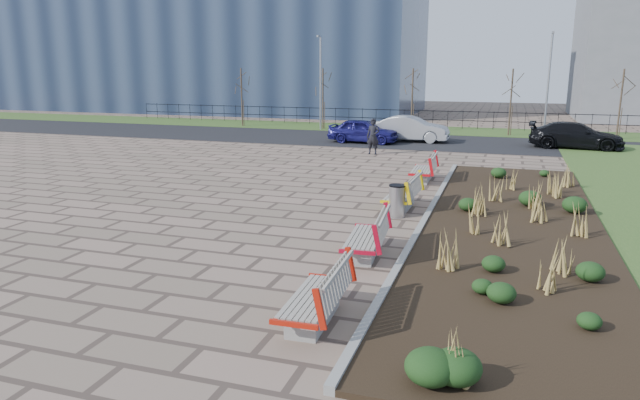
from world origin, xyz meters
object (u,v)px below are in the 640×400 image
(bench_b, at_px, (365,235))
(car_blue, at_px, (363,131))
(bench_a, at_px, (313,294))
(litter_bin, at_px, (397,201))
(pedestrian, at_px, (373,136))
(car_black, at_px, (576,135))
(lamp_east, at_px, (548,86))
(bench_d, at_px, (423,168))
(bench_c, at_px, (401,192))
(lamp_west, at_px, (321,84))
(car_silver, at_px, (410,129))

(bench_b, height_order, car_blue, car_blue)
(bench_a, relative_size, litter_bin, 2.29)
(bench_a, distance_m, car_blue, 22.92)
(pedestrian, distance_m, car_black, 10.87)
(lamp_east, bearing_deg, bench_b, -101.61)
(bench_d, bearing_deg, car_blue, 114.05)
(bench_c, bearing_deg, lamp_west, 116.60)
(litter_bin, bearing_deg, bench_a, -90.48)
(bench_d, bearing_deg, car_silver, 100.03)
(bench_b, height_order, lamp_east, lamp_east)
(bench_d, bearing_deg, pedestrian, 117.25)
(bench_c, bearing_deg, bench_b, -87.96)
(lamp_west, bearing_deg, pedestrian, -58.50)
(bench_c, height_order, bench_d, same)
(lamp_west, height_order, lamp_east, same)
(pedestrian, distance_m, car_silver, 5.34)
(bench_b, distance_m, pedestrian, 15.32)
(car_blue, bearing_deg, bench_c, -158.92)
(car_blue, distance_m, car_silver, 2.77)
(pedestrian, xyz_separation_m, lamp_east, (8.26, 9.37, 2.17))
(bench_c, xyz_separation_m, bench_d, (0.00, 4.43, 0.00))
(car_black, bearing_deg, litter_bin, 164.14)
(lamp_west, bearing_deg, litter_bin, -66.36)
(bench_d, relative_size, car_blue, 0.54)
(bench_b, bearing_deg, bench_a, -95.09)
(car_silver, bearing_deg, bench_a, -174.14)
(bench_b, bearing_deg, pedestrian, 97.19)
(bench_a, bearing_deg, pedestrian, 97.93)
(bench_b, distance_m, bench_c, 4.63)
(pedestrian, height_order, car_blue, pedestrian)
(bench_d, height_order, lamp_east, lamp_east)
(car_silver, height_order, car_black, car_silver)
(litter_bin, distance_m, pedestrian, 11.81)
(car_blue, xyz_separation_m, lamp_west, (-4.30, 5.51, 2.36))
(bench_d, distance_m, pedestrian, 6.75)
(bench_a, height_order, lamp_east, lamp_east)
(bench_a, height_order, car_silver, car_silver)
(car_black, xyz_separation_m, lamp_east, (-1.32, 4.24, 2.35))
(lamp_west, xyz_separation_m, lamp_east, (14.00, 0.00, 0.00))
(bench_b, bearing_deg, car_blue, 98.92)
(car_blue, xyz_separation_m, car_silver, (2.39, 1.39, 0.05))
(bench_d, distance_m, car_black, 12.72)
(bench_b, height_order, pedestrian, pedestrian)
(lamp_west, bearing_deg, lamp_east, 0.00)
(car_blue, distance_m, car_black, 11.09)
(bench_b, height_order, car_silver, car_silver)
(car_silver, bearing_deg, lamp_west, 58.71)
(car_blue, xyz_separation_m, car_black, (11.02, 1.28, 0.01))
(bench_d, bearing_deg, litter_bin, -91.02)
(bench_b, height_order, bench_c, same)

